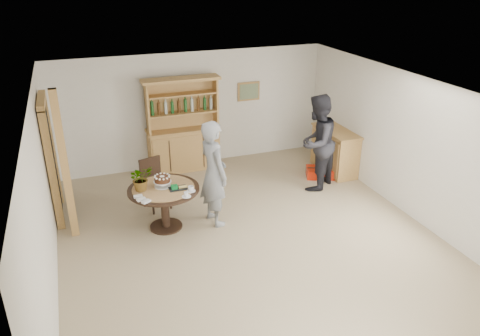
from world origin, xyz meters
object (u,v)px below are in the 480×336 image
Objects in this scene: hutch at (183,139)px; dining_chair at (154,180)px; dining_table at (164,196)px; red_suitcase at (321,172)px; adult_person at (317,143)px; teen_boy at (214,173)px; sideboard at (335,150)px.

hutch is 2.16× the size of dining_chair.
dining_table reaches higher than red_suitcase.
hutch is 1.06× the size of adult_person.
hutch is 1.09× the size of teen_boy.
dining_table is at bearing -143.38° from red_suitcase.
adult_person is (3.18, -0.31, 0.43)m from dining_chair.
adult_person reaches higher than dining_chair.
sideboard is 1.11m from adult_person.
sideboard is 1.33× the size of dining_chair.
adult_person reaches higher than teen_boy.
hutch reaches higher than dining_chair.
teen_boy is at bearing -63.82° from dining_chair.
dining_chair reaches higher than sideboard.
teen_boy reaches higher than sideboard.
teen_boy is (-3.11, -1.20, 0.46)m from sideboard.
sideboard is 4.11m from dining_table.
teen_boy is 0.97× the size of adult_person.
dining_table is (-3.96, -1.10, 0.13)m from sideboard.
sideboard is 1.78× the size of red_suitcase.
teen_boy is at bearing -20.79° from adult_person.
adult_person reaches higher than sideboard.
teen_boy is 2.64× the size of red_suitcase.
adult_person is at bearing -22.70° from dining_chair.
dining_chair is 3.58m from red_suitcase.
hutch is at bearing 68.60° from dining_table.
dining_chair is (-0.02, 0.83, -0.07)m from dining_table.
sideboard is (3.04, -1.24, -0.22)m from hutch.
sideboard is 3.99m from dining_chair.
red_suitcase is at bearing -155.39° from sideboard.
hutch is 3.04m from red_suitcase.
sideboard is 0.68× the size of teen_boy.
teen_boy is at bearing -158.86° from sideboard.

